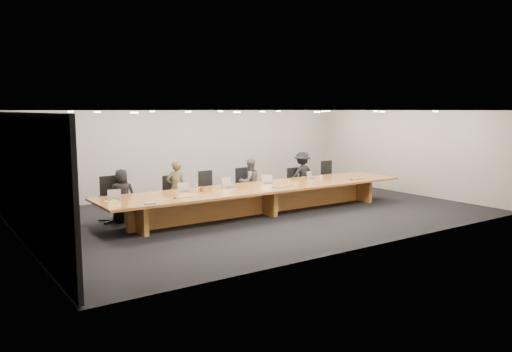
{
  "coord_description": "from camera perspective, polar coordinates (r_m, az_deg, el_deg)",
  "views": [
    {
      "loc": [
        -7.75,
        -10.96,
        2.82
      ],
      "look_at": [
        0.0,
        0.3,
        1.0
      ],
      "focal_mm": 35.0,
      "sensor_mm": 36.0,
      "label": 1
    }
  ],
  "objects": [
    {
      "name": "left_wall_panel",
      "position": [
        11.2,
        -24.94,
        -0.56
      ],
      "size": [
        0.08,
        7.84,
        2.74
      ],
      "primitive_type": "cube",
      "color": "black",
      "rests_on": "ground"
    },
    {
      "name": "laptop_c",
      "position": [
        13.33,
        -3.02,
        -0.76
      ],
      "size": [
        0.4,
        0.34,
        0.28
      ],
      "primitive_type": null,
      "rotation": [
        0.0,
        0.0,
        0.26
      ],
      "color": "tan",
      "rests_on": "conference_table"
    },
    {
      "name": "chair_mid_right",
      "position": [
        14.86,
        -1.05,
        -1.16
      ],
      "size": [
        0.66,
        0.66,
        1.12
      ],
      "primitive_type": null,
      "rotation": [
        0.0,
        0.0,
        0.17
      ],
      "color": "black",
      "rests_on": "ground"
    },
    {
      "name": "av_box",
      "position": [
        11.31,
        -12.05,
        -3.04
      ],
      "size": [
        0.24,
        0.19,
        0.03
      ],
      "primitive_type": "cube",
      "rotation": [
        0.0,
        0.0,
        -0.1
      ],
      "color": "#9E9FA3",
      "rests_on": "conference_table"
    },
    {
      "name": "back_wall",
      "position": [
        16.9,
        -7.14,
        2.71
      ],
      "size": [
        12.0,
        0.02,
        2.8
      ],
      "primitive_type": "cube",
      "color": "beige",
      "rests_on": "ground"
    },
    {
      "name": "water_bottle",
      "position": [
        12.88,
        -6.86,
        -1.29
      ],
      "size": [
        0.07,
        0.07,
        0.19
      ],
      "primitive_type": "cylinder",
      "rotation": [
        0.0,
        0.0,
        0.27
      ],
      "color": "#B4C5BF",
      "rests_on": "conference_table"
    },
    {
      "name": "notepad",
      "position": [
        11.84,
        -16.25,
        -2.76
      ],
      "size": [
        0.29,
        0.27,
        0.01
      ],
      "primitive_type": "cube",
      "rotation": [
        0.0,
        0.0,
        0.38
      ],
      "color": "silver",
      "rests_on": "conference_table"
    },
    {
      "name": "laptop_a",
      "position": [
        12.0,
        -15.84,
        -2.07
      ],
      "size": [
        0.34,
        0.28,
        0.24
      ],
      "primitive_type": null,
      "rotation": [
        0.0,
        0.0,
        -0.23
      ],
      "color": "tan",
      "rests_on": "conference_table"
    },
    {
      "name": "mic_left",
      "position": [
        11.87,
        -9.27,
        -2.49
      ],
      "size": [
        0.14,
        0.14,
        0.03
      ],
      "primitive_type": "cone",
      "rotation": [
        0.0,
        0.0,
        0.39
      ],
      "color": "black",
      "rests_on": "conference_table"
    },
    {
      "name": "chair_right",
      "position": [
        15.91,
        4.65,
        -0.82
      ],
      "size": [
        0.53,
        0.53,
        1.0
      ],
      "primitive_type": null,
      "rotation": [
        0.0,
        0.0,
        0.04
      ],
      "color": "black",
      "rests_on": "ground"
    },
    {
      "name": "paper_cup_near",
      "position": [
        14.23,
        3.77,
        -0.63
      ],
      "size": [
        0.07,
        0.07,
        0.08
      ],
      "primitive_type": "cone",
      "rotation": [
        0.0,
        0.0,
        -0.05
      ],
      "color": "silver",
      "rests_on": "conference_table"
    },
    {
      "name": "chair_mid_left",
      "position": [
        14.21,
        -5.25,
        -1.6
      ],
      "size": [
        0.65,
        0.65,
        1.12
      ],
      "primitive_type": null,
      "rotation": [
        0.0,
        0.0,
        0.16
      ],
      "color": "black",
      "rests_on": "ground"
    },
    {
      "name": "chair_far_right",
      "position": [
        17.0,
        8.55,
        -0.13
      ],
      "size": [
        0.59,
        0.59,
        1.13
      ],
      "primitive_type": null,
      "rotation": [
        0.0,
        0.0,
        0.04
      ],
      "color": "black",
      "rests_on": "ground"
    },
    {
      "name": "mic_right",
      "position": [
        15.08,
        10.85,
        -0.38
      ],
      "size": [
        0.14,
        0.14,
        0.03
      ],
      "primitive_type": "cone",
      "rotation": [
        0.0,
        0.0,
        0.17
      ],
      "color": "black",
      "rests_on": "conference_table"
    },
    {
      "name": "laptop_b",
      "position": [
        12.8,
        -8.19,
        -1.28
      ],
      "size": [
        0.34,
        0.28,
        0.23
      ],
      "primitive_type": null,
      "rotation": [
        0.0,
        0.0,
        -0.25
      ],
      "color": "#B5A98A",
      "rests_on": "conference_table"
    },
    {
      "name": "mic_center",
      "position": [
        13.3,
        1.97,
        -1.32
      ],
      "size": [
        0.12,
        0.12,
        0.03
      ],
      "primitive_type": "cone",
      "rotation": [
        0.0,
        0.0,
        -0.09
      ],
      "color": "black",
      "rests_on": "conference_table"
    },
    {
      "name": "lime_gadget",
      "position": [
        11.83,
        -16.14,
        -2.67
      ],
      "size": [
        0.17,
        0.14,
        0.02
      ],
      "primitive_type": "cube",
      "rotation": [
        0.0,
        0.0,
        0.39
      ],
      "color": "#5AB831",
      "rests_on": "notepad"
    },
    {
      "name": "person_c",
      "position": [
        14.76,
        -0.73,
        -0.68
      ],
      "size": [
        0.71,
        0.57,
        1.39
      ],
      "primitive_type": "imported",
      "rotation": [
        0.0,
        0.0,
        3.07
      ],
      "color": "#4B4B4E",
      "rests_on": "ground"
    },
    {
      "name": "laptop_d",
      "position": [
        14.04,
        1.36,
        -0.38
      ],
      "size": [
        0.38,
        0.34,
        0.25
      ],
      "primitive_type": null,
      "rotation": [
        0.0,
        0.0,
        -0.43
      ],
      "color": "#BDA990",
      "rests_on": "conference_table"
    },
    {
      "name": "conference_table",
      "position": [
        13.62,
        0.72,
        -2.14
      ],
      "size": [
        9.0,
        1.8,
        0.75
      ],
      "color": "brown",
      "rests_on": "ground"
    },
    {
      "name": "person_a",
      "position": [
        13.08,
        -15.05,
        -2.14
      ],
      "size": [
        0.75,
        0.59,
        1.34
      ],
      "primitive_type": "imported",
      "rotation": [
        0.0,
        0.0,
        2.87
      ],
      "color": "black",
      "rests_on": "ground"
    },
    {
      "name": "paper_cup_far",
      "position": [
        15.19,
        7.46,
        -0.13
      ],
      "size": [
        0.1,
        0.1,
        0.09
      ],
      "primitive_type": "cone",
      "rotation": [
        0.0,
        0.0,
        -0.36
      ],
      "color": "white",
      "rests_on": "conference_table"
    },
    {
      "name": "ground",
      "position": [
        13.71,
        0.71,
        -4.28
      ],
      "size": [
        12.0,
        12.0,
        0.0
      ],
      "primitive_type": "plane",
      "color": "black",
      "rests_on": "ground"
    },
    {
      "name": "amber_mug",
      "position": [
        12.72,
        -6.26,
        -1.6
      ],
      "size": [
        0.1,
        0.1,
        0.1
      ],
      "primitive_type": "cylinder",
      "rotation": [
        0.0,
        0.0,
        -0.28
      ],
      "color": "brown",
      "rests_on": "conference_table"
    },
    {
      "name": "person_b",
      "position": [
        13.56,
        -9.14,
        -1.35
      ],
      "size": [
        0.56,
        0.39,
        1.47
      ],
      "primitive_type": "imported",
      "rotation": [
        0.0,
        0.0,
        3.07
      ],
      "color": "#403923",
      "rests_on": "ground"
    },
    {
      "name": "chair_left",
      "position": [
        13.75,
        -9.28,
        -2.09
      ],
      "size": [
        0.66,
        0.66,
        1.07
      ],
      "primitive_type": null,
      "rotation": [
        0.0,
        0.0,
        0.25
      ],
      "color": "black",
      "rests_on": "ground"
    },
    {
      "name": "laptop_e",
      "position": [
        15.05,
        6.52,
        0.11
      ],
      "size": [
        0.38,
        0.34,
        0.25
      ],
      "primitive_type": null,
      "rotation": [
        0.0,
        0.0,
        0.42
      ],
      "color": "#C5B297",
      "rests_on": "conference_table"
    },
    {
      "name": "person_d",
      "position": [
        16.05,
        5.29,
        0.12
      ],
      "size": [
        0.97,
        0.58,
        1.48
      ],
      "primitive_type": "imported",
      "rotation": [
        0.0,
        0.0,
        3.11
      ],
      "color": "black",
      "rests_on": "ground"
    },
    {
      "name": "chair_far_left",
      "position": [
        13.06,
        -16.0,
        -2.53
      ],
      "size": [
        0.61,
        0.61,
        1.18
      ],
      "primitive_type": null,
      "rotation": [
        0.0,
        0.0,
        0.01
      ],
      "color": "black",
      "rests_on": "ground"
    }
  ]
}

